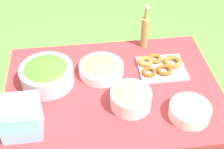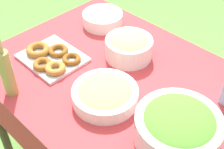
# 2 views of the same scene
# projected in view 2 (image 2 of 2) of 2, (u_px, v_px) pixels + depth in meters

# --- Properties ---
(picnic_table) EXTENTS (1.29, 0.94, 0.78)m
(picnic_table) POSITION_uv_depth(u_px,v_px,m) (120.00, 94.00, 1.51)
(picnic_table) COLOR #B73338
(picnic_table) RESTS_ON ground_plane
(salad_bowl) EXTENTS (0.32, 0.32, 0.14)m
(salad_bowl) POSITION_uv_depth(u_px,v_px,m) (178.00, 127.00, 1.13)
(salad_bowl) COLOR silver
(salad_bowl) RESTS_ON picnic_table
(pasta_bowl) EXTENTS (0.23, 0.23, 0.12)m
(pasta_bowl) POSITION_uv_depth(u_px,v_px,m) (129.00, 46.00, 1.52)
(pasta_bowl) COLOR silver
(pasta_bowl) RESTS_ON picnic_table
(donut_platter) EXTENTS (0.31, 0.25, 0.05)m
(donut_platter) POSITION_uv_depth(u_px,v_px,m) (51.00, 57.00, 1.52)
(donut_platter) COLOR silver
(donut_platter) RESTS_ON picnic_table
(plate_stack) EXTENTS (0.23, 0.23, 0.07)m
(plate_stack) POSITION_uv_depth(u_px,v_px,m) (103.00, 19.00, 1.76)
(plate_stack) COLOR white
(plate_stack) RESTS_ON picnic_table
(olive_oil_bottle) EXTENTS (0.06, 0.06, 0.31)m
(olive_oil_bottle) POSITION_uv_depth(u_px,v_px,m) (6.00, 71.00, 1.29)
(olive_oil_bottle) COLOR #998E4C
(olive_oil_bottle) RESTS_ON picnic_table
(bread_bowl) EXTENTS (0.28, 0.28, 0.08)m
(bread_bowl) POSITION_uv_depth(u_px,v_px,m) (105.00, 94.00, 1.30)
(bread_bowl) COLOR white
(bread_bowl) RESTS_ON picnic_table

